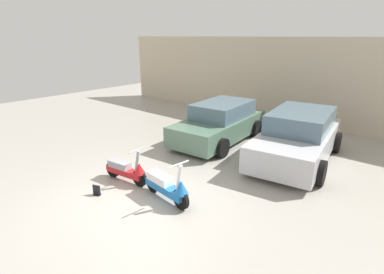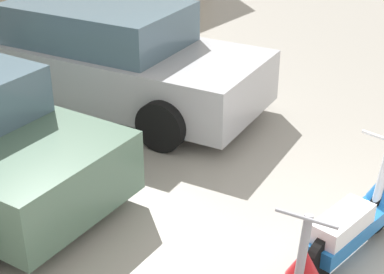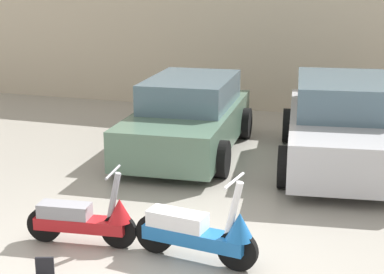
% 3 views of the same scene
% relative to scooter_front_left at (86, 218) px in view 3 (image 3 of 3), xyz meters
% --- Properties ---
extents(ground_plane, '(28.00, 28.00, 0.00)m').
position_rel_scooter_front_left_xyz_m(ground_plane, '(0.85, -0.43, -0.35)').
color(ground_plane, '#9E998E').
extents(wall_back, '(19.60, 0.12, 3.61)m').
position_rel_scooter_front_left_xyz_m(wall_back, '(0.85, 8.20, 1.45)').
color(wall_back, beige).
rests_on(wall_back, ground_plane).
extents(scooter_front_left, '(1.41, 0.51, 0.98)m').
position_rel_scooter_front_left_xyz_m(scooter_front_left, '(0.00, 0.00, 0.00)').
color(scooter_front_left, black).
rests_on(scooter_front_left, ground_plane).
extents(scooter_front_right, '(1.54, 0.56, 1.07)m').
position_rel_scooter_front_left_xyz_m(scooter_front_right, '(1.47, 0.00, 0.03)').
color(scooter_front_right, black).
rests_on(scooter_front_right, ground_plane).
extents(car_rear_left, '(2.23, 4.23, 1.39)m').
position_rel_scooter_front_left_xyz_m(car_rear_left, '(-0.08, 4.26, 0.32)').
color(car_rear_left, '#51705B').
rests_on(car_rear_left, ground_plane).
extents(car_rear_center, '(2.58, 4.62, 1.50)m').
position_rel_scooter_front_left_xyz_m(car_rear_center, '(2.73, 4.38, 0.37)').
color(car_rear_center, '#B7B7BC').
rests_on(car_rear_center, ground_plane).
extents(placard_near_left_scooter, '(0.20, 0.17, 0.26)m').
position_rel_scooter_front_left_xyz_m(placard_near_left_scooter, '(-0.02, -0.92, -0.24)').
color(placard_near_left_scooter, black).
rests_on(placard_near_left_scooter, ground_plane).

